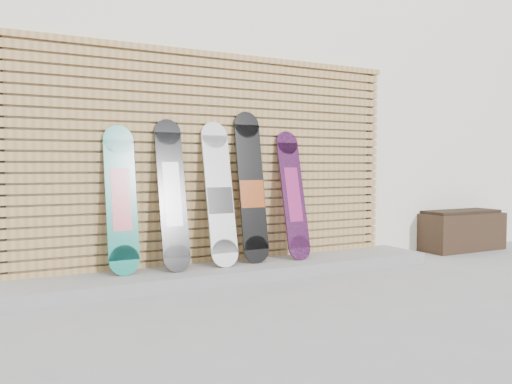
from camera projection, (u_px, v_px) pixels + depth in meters
ground at (275, 291)px, 4.47m from camera, size 80.00×80.00×0.00m
building at (194, 122)px, 7.73m from camera, size 12.00×5.00×3.60m
concrete_step at (229, 272)px, 5.01m from camera, size 4.60×0.70×0.12m
slat_wall at (218, 158)px, 5.21m from camera, size 4.26×0.08×2.29m
planter_box at (461, 230)px, 6.65m from camera, size 1.18×0.49×0.53m
snowboard_0 at (121, 199)px, 4.62m from camera, size 0.28×0.27×1.39m
snowboard_1 at (172, 194)px, 4.80m from camera, size 0.27×0.35×1.46m
snowboard_2 at (219, 194)px, 5.02m from camera, size 0.28×0.35×1.46m
snowboard_3 at (251, 188)px, 5.20m from camera, size 0.29×0.30×1.58m
snowboard_4 at (293, 195)px, 5.41m from camera, size 0.26×0.36×1.39m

